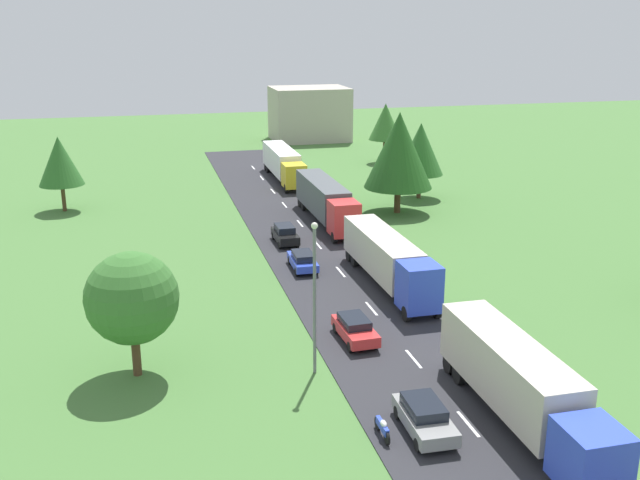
% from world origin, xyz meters
% --- Properties ---
extents(road, '(10.00, 140.00, 0.06)m').
position_xyz_m(road, '(0.00, 24.50, 0.03)').
color(road, '#2B2B30').
rests_on(road, ground).
extents(lane_marking_centre, '(0.16, 122.26, 0.01)m').
position_xyz_m(lane_marking_centre, '(0.00, 20.97, 0.07)').
color(lane_marking_centre, white).
rests_on(lane_marking_centre, road).
extents(truck_lead, '(2.52, 13.62, 3.77)m').
position_xyz_m(truck_lead, '(2.31, 16.01, 2.19)').
color(truck_lead, blue).
rests_on(truck_lead, road).
extents(truck_second, '(2.64, 14.14, 3.57)m').
position_xyz_m(truck_second, '(2.51, 35.53, 2.13)').
color(truck_second, blue).
rests_on(truck_second, road).
extents(truck_third, '(2.57, 14.65, 3.77)m').
position_xyz_m(truck_third, '(2.51, 53.48, 2.22)').
color(truck_third, red).
rests_on(truck_third, road).
extents(truck_fourth, '(2.54, 14.74, 3.65)m').
position_xyz_m(truck_fourth, '(2.35, 73.11, 2.14)').
color(truck_fourth, yellow).
rests_on(truck_fourth, road).
extents(car_second, '(2.01, 4.34, 1.49)m').
position_xyz_m(car_second, '(-2.31, 16.39, 0.84)').
color(car_second, gray).
rests_on(car_second, road).
extents(car_third, '(1.94, 4.21, 1.45)m').
position_xyz_m(car_third, '(-2.53, 27.01, 0.82)').
color(car_third, red).
rests_on(car_third, road).
extents(car_fourth, '(1.82, 4.18, 1.41)m').
position_xyz_m(car_fourth, '(-2.68, 40.53, 0.80)').
color(car_fourth, blue).
rests_on(car_fourth, road).
extents(car_fifth, '(1.80, 4.08, 1.56)m').
position_xyz_m(car_fifth, '(-2.62, 47.67, 0.87)').
color(car_fifth, black).
rests_on(car_fifth, road).
extents(motorcycle_courier, '(0.28, 1.94, 0.91)m').
position_xyz_m(motorcycle_courier, '(-4.37, 16.45, 0.54)').
color(motorcycle_courier, black).
rests_on(motorcycle_courier, road).
extents(lamppost_second, '(0.36, 0.36, 8.61)m').
position_xyz_m(lamppost_second, '(-5.86, 23.61, 4.79)').
color(lamppost_second, slate).
rests_on(lamppost_second, ground).
extents(tree_oak, '(4.37, 4.37, 7.94)m').
position_xyz_m(tree_oak, '(17.78, 80.74, 5.50)').
color(tree_oak, '#513823').
rests_on(tree_oak, ground).
extents(tree_birch, '(5.02, 5.02, 7.01)m').
position_xyz_m(tree_birch, '(-15.35, 25.75, 4.49)').
color(tree_birch, '#513823').
rests_on(tree_birch, ground).
extents(tree_maple, '(5.00, 5.00, 8.14)m').
position_xyz_m(tree_maple, '(14.80, 60.66, 5.37)').
color(tree_maple, '#513823').
rests_on(tree_maple, ground).
extents(tree_pine, '(4.43, 4.43, 7.58)m').
position_xyz_m(tree_pine, '(-22.04, 64.19, 5.12)').
color(tree_pine, '#513823').
rests_on(tree_pine, ground).
extents(tree_ash, '(6.76, 6.76, 10.04)m').
position_xyz_m(tree_ash, '(10.42, 55.38, 6.30)').
color(tree_ash, '#513823').
rests_on(tree_ash, ground).
extents(distant_building, '(11.76, 9.09, 8.26)m').
position_xyz_m(distant_building, '(12.44, 102.03, 4.13)').
color(distant_building, '#B2A899').
rests_on(distant_building, ground).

